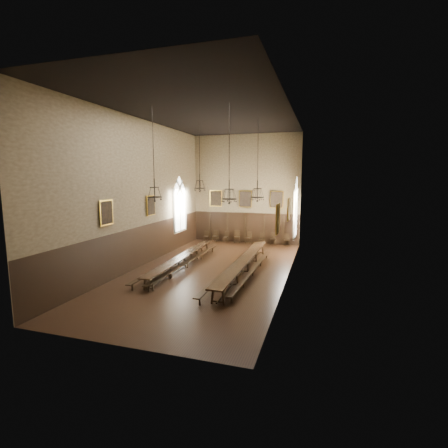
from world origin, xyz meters
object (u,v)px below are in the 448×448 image
at_px(bench_left_outer, 170,263).
at_px(chandelier_front_left, 155,190).
at_px(bench_right_outer, 253,271).
at_px(chandelier_back_right, 257,192).
at_px(bench_left_inner, 187,264).
at_px(chair_0, 206,238).
at_px(table_right, 244,266).
at_px(chair_6, 273,241).
at_px(chair_5, 262,241).
at_px(chair_7, 287,242).
at_px(chandelier_back_left, 200,184).
at_px(bench_right_inner, 231,269).
at_px(chair_4, 249,240).
at_px(chair_1, 215,238).
at_px(table_left, 182,262).
at_px(chandelier_front_right, 229,192).
at_px(chair_3, 237,239).
at_px(chair_2, 226,239).

relative_size(bench_left_outer, chandelier_front_left, 2.00).
relative_size(bench_right_outer, chandelier_back_right, 1.85).
distance_m(bench_left_inner, chair_0, 8.56).
xyz_separation_m(table_right, chair_6, (0.42, 8.43, -0.11)).
bearing_deg(chandelier_back_right, chair_5, 97.39).
xyz_separation_m(chair_7, chandelier_back_left, (-5.29, -5.72, 4.78)).
distance_m(bench_right_inner, chair_4, 8.91).
bearing_deg(chandelier_back_left, chair_1, 98.13).
bearing_deg(chandelier_back_right, chair_1, 128.46).
distance_m(chair_1, chair_7, 6.09).
distance_m(table_left, chair_5, 8.98).
distance_m(chair_6, chandelier_back_left, 8.49).
height_order(bench_right_inner, chair_7, chair_7).
bearing_deg(chandelier_back_left, bench_left_outer, -106.71).
distance_m(table_left, table_right, 3.90).
height_order(chair_5, chandelier_front_right, chandelier_front_right).
height_order(bench_left_outer, chair_0, chair_0).
bearing_deg(chandelier_back_right, chair_4, 107.10).
distance_m(chair_7, chandelier_back_left, 9.14).
xyz_separation_m(chair_0, chair_1, (0.86, -0.02, 0.04)).
bearing_deg(bench_right_inner, chair_3, 102.73).
distance_m(table_left, chair_0, 8.45).
relative_size(chair_3, chair_6, 1.03).
bearing_deg(bench_left_outer, chair_7, 54.49).
bearing_deg(chair_7, chair_6, 163.99).
xyz_separation_m(chair_6, chandelier_back_right, (-0.15, -6.10, 4.27)).
bearing_deg(chair_3, chair_4, -8.40).
bearing_deg(bench_left_inner, chair_7, 58.83).
bearing_deg(chair_2, chair_1, -170.94).
bearing_deg(chandelier_back_right, bench_right_outer, -82.67).
xyz_separation_m(chair_3, chair_5, (2.11, -0.05, -0.03)).
relative_size(table_left, bench_right_inner, 0.91).
height_order(chandelier_front_left, chandelier_front_right, same).
relative_size(bench_left_outer, chair_3, 8.89).
bearing_deg(chair_3, table_left, -109.11).
bearing_deg(chair_1, chandelier_front_left, -83.18).
height_order(bench_right_outer, chair_3, chair_3).
bearing_deg(bench_left_inner, chair_2, 90.25).
xyz_separation_m(bench_left_outer, chandelier_back_right, (4.88, 2.50, 4.31)).
xyz_separation_m(bench_right_outer, chair_4, (-2.24, 8.82, 0.04)).
distance_m(chair_7, chandelier_front_right, 11.77).
height_order(bench_right_inner, chair_1, chair_1).
relative_size(chair_2, chandelier_back_right, 0.19).
xyz_separation_m(table_left, chair_2, (0.33, 8.31, -0.09)).
xyz_separation_m(bench_right_outer, chair_1, (-5.15, 8.73, 0.04)).
xyz_separation_m(table_right, chandelier_back_right, (0.27, 2.33, 4.15)).
xyz_separation_m(chair_2, chair_3, (0.95, 0.06, 0.04)).
bearing_deg(bench_right_outer, chandelier_front_left, -151.95).
distance_m(table_left, bench_right_outer, 4.54).
bearing_deg(chair_7, bench_right_inner, -122.01).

